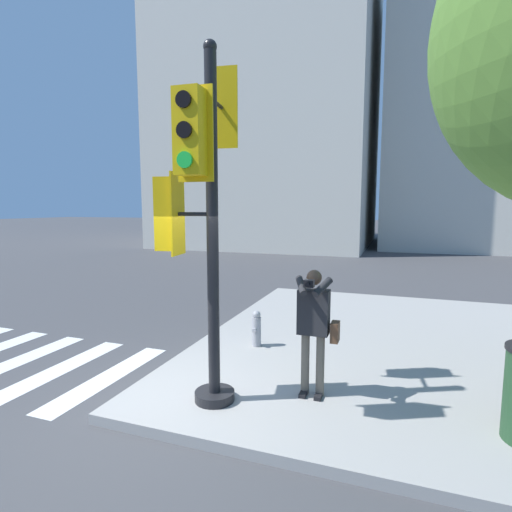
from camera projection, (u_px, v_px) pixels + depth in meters
The scene contains 6 objects.
ground_plane at pixel (148, 412), 5.12m from camera, with size 160.00×160.00×0.00m, color #424244.
sidewalk_corner at pixel (427, 349), 7.21m from camera, with size 8.00×8.00×0.13m.
traffic_signal_pole at pixel (202, 193), 4.85m from camera, with size 0.99×1.46×4.41m.
person_photographer at pixel (314, 322), 5.18m from camera, with size 0.58×0.54×1.68m.
fire_hydrant at pixel (256, 329), 7.12m from camera, with size 0.16×0.22×0.65m.
building_left at pixel (277, 83), 28.06m from camera, with size 13.46×14.09×22.53m.
Camera 1 is at (2.93, -4.09, 2.61)m, focal length 28.00 mm.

